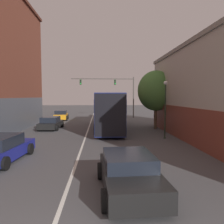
{
  "coord_description": "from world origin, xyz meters",
  "views": [
    {
      "loc": [
        1.2,
        -3.39,
        3.34
      ],
      "look_at": [
        2.34,
        17.11,
        1.87
      ],
      "focal_mm": 35.0,
      "sensor_mm": 36.0,
      "label": 1
    }
  ],
  "objects": [
    {
      "name": "parked_car_left_far",
      "position": [
        -3.89,
        7.91,
        0.65
      ],
      "size": [
        2.37,
        4.57,
        1.36
      ],
      "rotation": [
        0.0,
        0.0,
        1.48
      ],
      "color": "navy",
      "rests_on": "ground_plane"
    },
    {
      "name": "hatchback_foreground",
      "position": [
        2.22,
        4.1,
        0.64
      ],
      "size": [
        2.28,
        4.16,
        1.3
      ],
      "rotation": [
        0.0,
        0.0,
        1.62
      ],
      "color": "black",
      "rests_on": "ground_plane"
    },
    {
      "name": "lane_center_line",
      "position": [
        0.0,
        17.28,
        0.0
      ],
      "size": [
        0.14,
        46.57,
        0.01
      ],
      "color": "silver",
      "rests_on": "ground_plane"
    },
    {
      "name": "parked_car_left_mid",
      "position": [
        -4.37,
        27.99,
        0.65
      ],
      "size": [
        2.2,
        4.0,
        1.36
      ],
      "rotation": [
        0.0,
        0.0,
        1.65
      ],
      "color": "orange",
      "rests_on": "ground_plane"
    },
    {
      "name": "parked_car_left_near",
      "position": [
        -3.84,
        19.18,
        0.61
      ],
      "size": [
        2.13,
        4.1,
        1.28
      ],
      "rotation": [
        0.0,
        0.0,
        1.53
      ],
      "color": "black",
      "rests_on": "ground_plane"
    },
    {
      "name": "bus",
      "position": [
        2.23,
        19.25,
        2.03
      ],
      "size": [
        3.15,
        12.79,
        3.63
      ],
      "rotation": [
        0.0,
        0.0,
        1.53
      ],
      "color": "navy",
      "rests_on": "ground_plane"
    },
    {
      "name": "traffic_signal_gantry",
      "position": [
        3.46,
        30.56,
        4.69
      ],
      "size": [
        9.75,
        0.36,
        6.36
      ],
      "color": "#514C47",
      "rests_on": "ground_plane"
    },
    {
      "name": "street_tree_near",
      "position": [
        6.93,
        18.72,
        3.91
      ],
      "size": [
        3.73,
        3.35,
        5.97
      ],
      "color": "brown",
      "rests_on": "ground_plane"
    },
    {
      "name": "street_lamp",
      "position": [
        6.37,
        13.59,
        2.63
      ],
      "size": [
        0.31,
        0.31,
        4.56
      ],
      "color": "#233323",
      "rests_on": "ground_plane"
    }
  ]
}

